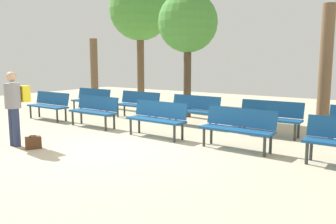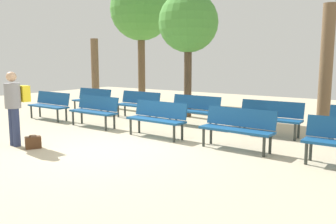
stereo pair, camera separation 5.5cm
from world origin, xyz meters
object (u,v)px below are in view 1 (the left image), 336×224
at_px(tree_0, 326,66).
at_px(visitor_with_backpack, 15,104).
at_px(bench_r0_c1, 95,109).
at_px(tree_3, 140,10).
at_px(bench_r1_c2, 194,108).
at_px(bench_r1_c3, 270,116).
at_px(bench_r1_c1, 138,103).
at_px(handbag, 33,143).
at_px(tree_1, 94,73).
at_px(bench_r0_c0, 49,104).
at_px(bench_r1_c0, 92,99).
at_px(bench_r0_c2, 158,117).
at_px(tree_2, 188,23).
at_px(bench_r0_c3, 238,126).

distance_m(tree_0, visitor_with_backpack, 8.27).
bearing_deg(bench_r0_c1, tree_3, 119.04).
xyz_separation_m(bench_r1_c2, bench_r1_c3, (2.28, -0.08, 0.00)).
relative_size(bench_r1_c1, handbag, 4.41).
bearing_deg(bench_r1_c3, visitor_with_backpack, -135.19).
bearing_deg(tree_3, tree_0, -11.71).
xyz_separation_m(bench_r1_c3, tree_1, (-8.04, 1.63, 0.89)).
height_order(bench_r0_c0, tree_1, tree_1).
bearing_deg(tree_3, visitor_with_backpack, -69.11).
xyz_separation_m(bench_r1_c1, bench_r1_c2, (2.17, -0.07, 0.00)).
relative_size(bench_r0_c1, handbag, 4.40).
bearing_deg(bench_r1_c0, bench_r0_c2, -22.34).
xyz_separation_m(bench_r0_c1, tree_2, (1.21, 3.08, 2.59)).
bearing_deg(bench_r0_c1, handbag, -70.33).
distance_m(bench_r1_c2, tree_2, 3.08).
bearing_deg(handbag, bench_r1_c2, 71.86).
distance_m(tree_0, tree_3, 8.70).
xyz_separation_m(tree_0, visitor_with_backpack, (-5.07, -6.48, -0.80)).
xyz_separation_m(bench_r1_c1, tree_0, (5.27, 2.02, 1.23)).
bearing_deg(bench_r0_c0, bench_r1_c3, 14.85).
xyz_separation_m(bench_r0_c3, visitor_with_backpack, (-4.18, -2.55, 0.43)).
relative_size(bench_r0_c1, tree_1, 0.58).
height_order(bench_r0_c2, tree_1, tree_1).
bearing_deg(bench_r1_c2, tree_2, 130.42).
relative_size(bench_r1_c0, tree_1, 0.58).
distance_m(bench_r0_c1, visitor_with_backpack, 2.67).
distance_m(tree_3, visitor_with_backpack, 9.31).
height_order(bench_r0_c1, bench_r0_c2, same).
bearing_deg(handbag, bench_r0_c1, 107.74).
relative_size(tree_0, handbag, 9.46).
height_order(bench_r0_c1, visitor_with_backpack, visitor_with_backpack).
height_order(bench_r1_c3, visitor_with_backpack, visitor_with_backpack).
distance_m(bench_r0_c0, visitor_with_backpack, 3.62).
relative_size(bench_r1_c3, tree_2, 0.39).
distance_m(bench_r1_c0, tree_3, 5.24).
relative_size(bench_r1_c0, tree_3, 0.29).
height_order(bench_r0_c0, tree_2, tree_2).
relative_size(bench_r1_c0, bench_r1_c3, 1.00).
height_order(bench_r1_c1, visitor_with_backpack, visitor_with_backpack).
relative_size(tree_1, tree_2, 0.68).
bearing_deg(bench_r1_c0, handbag, -55.61).
distance_m(tree_2, handbag, 6.39).
xyz_separation_m(bench_r1_c0, tree_1, (-1.41, 1.49, 0.89)).
bearing_deg(bench_r0_c2, bench_r0_c1, -178.57).
bearing_deg(bench_r1_c2, bench_r1_c0, -178.88).
bearing_deg(tree_3, bench_r0_c1, -62.89).
bearing_deg(bench_r0_c2, bench_r1_c3, 40.75).
bearing_deg(bench_r0_c2, bench_r1_c1, 142.23).
xyz_separation_m(tree_0, handbag, (-4.52, -6.44, -1.60)).
xyz_separation_m(bench_r0_c2, visitor_with_backpack, (-2.02, -2.57, 0.43)).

